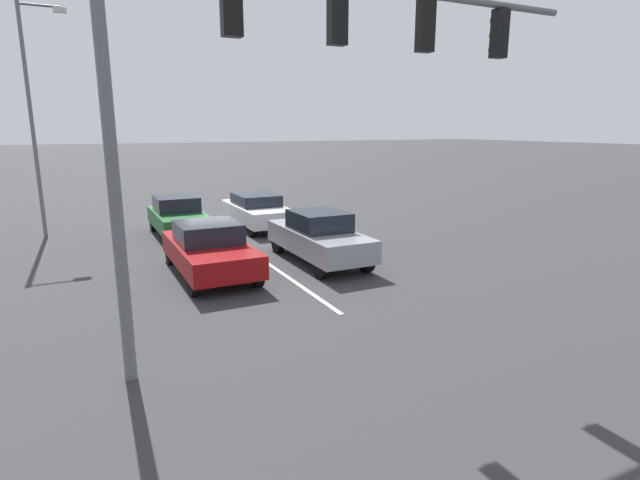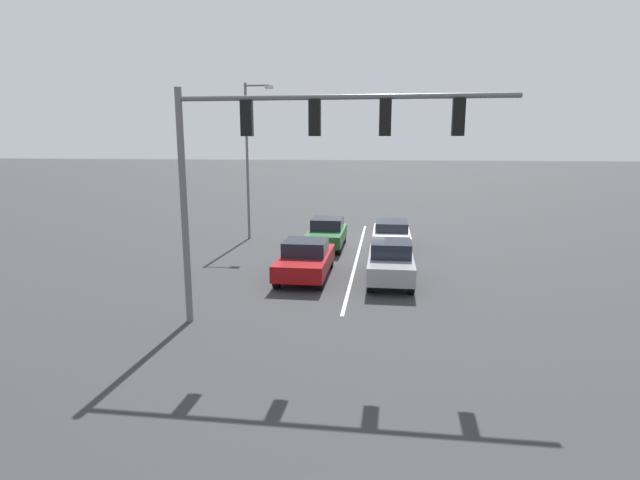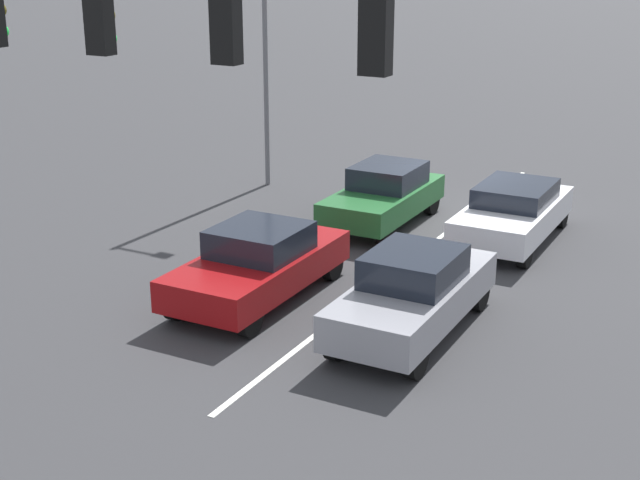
% 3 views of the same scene
% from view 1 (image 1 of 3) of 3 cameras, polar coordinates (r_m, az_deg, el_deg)
% --- Properties ---
extents(ground_plane, '(240.00, 240.00, 0.00)m').
position_cam_1_polar(ground_plane, '(21.13, -11.77, 1.34)').
color(ground_plane, '#333335').
extents(lane_stripe_left_divider, '(0.12, 16.90, 0.01)m').
position_cam_1_polar(lane_stripe_left_divider, '(18.81, -9.89, 0.04)').
color(lane_stripe_left_divider, silver).
rests_on(lane_stripe_left_divider, ground_plane).
extents(car_gray_leftlane_front, '(1.71, 4.44, 1.59)m').
position_cam_1_polar(car_gray_leftlane_front, '(15.36, -0.13, 0.39)').
color(car_gray_leftlane_front, gray).
rests_on(car_gray_leftlane_front, ground_plane).
extents(car_maroon_midlane_front, '(1.90, 4.42, 1.49)m').
position_cam_1_polar(car_maroon_midlane_front, '(14.37, -12.52, -1.00)').
color(car_maroon_midlane_front, maroon).
rests_on(car_maroon_midlane_front, ground_plane).
extents(car_darkgreen_midlane_second, '(1.74, 4.11, 1.51)m').
position_cam_1_polar(car_darkgreen_midlane_second, '(19.85, -15.92, 2.65)').
color(car_darkgreen_midlane_second, '#1E5928').
rests_on(car_darkgreen_midlane_second, ground_plane).
extents(car_silver_leftlane_second, '(1.82, 4.42, 1.39)m').
position_cam_1_polar(car_silver_leftlane_second, '(20.89, -7.22, 3.41)').
color(car_silver_leftlane_second, silver).
rests_on(car_silver_leftlane_second, ground_plane).
extents(traffic_signal_gantry, '(9.27, 0.37, 6.83)m').
position_cam_1_polar(traffic_signal_gantry, '(9.07, -2.24, 20.00)').
color(traffic_signal_gantry, slate).
rests_on(traffic_signal_gantry, ground_plane).
extents(street_lamp_right_shoulder, '(1.59, 0.24, 8.40)m').
position_cam_1_polar(street_lamp_right_shoulder, '(21.23, -29.81, 12.97)').
color(street_lamp_right_shoulder, slate).
rests_on(street_lamp_right_shoulder, ground_plane).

